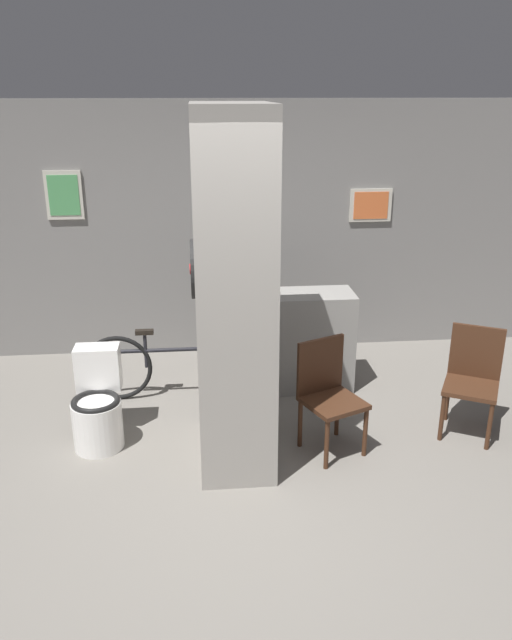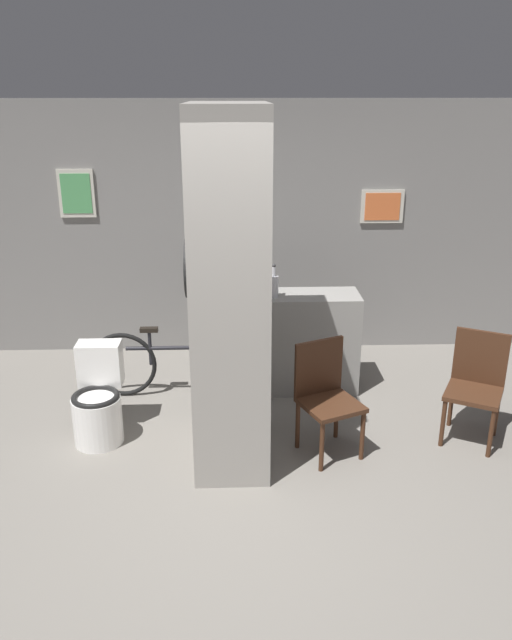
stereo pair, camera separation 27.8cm
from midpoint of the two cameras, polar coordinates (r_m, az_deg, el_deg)
The scene contains 10 objects.
ground_plane at distance 4.62m, azimuth 0.38°, elevation -15.09°, with size 14.00×14.00×0.00m, color slate.
wall_back at distance 6.54m, azimuth -0.58°, elevation 8.19°, with size 8.00×0.09×2.60m.
pillar_center at distance 4.47m, azimuth -0.61°, elevation 2.39°, with size 0.57×0.98×2.60m.
counter_shelf at distance 5.83m, azimuth 4.22°, elevation -2.03°, with size 1.31×0.44×0.93m.
toilet at distance 5.17m, azimuth -12.74°, elevation -7.38°, with size 0.39×0.55×0.76m.
chair_near_pillar at distance 4.86m, azimuth 8.03°, elevation -6.68°, with size 0.55×0.55×0.88m.
chair_by_doorway at distance 5.33m, azimuth 20.89°, elevation -5.37°, with size 0.56×0.56×0.88m.
bicycle at distance 5.75m, azimuth -5.60°, elevation -3.90°, with size 1.67×0.42×0.67m.
bottle_tall at distance 5.54m, azimuth 3.06°, elevation 3.19°, with size 0.09×0.09×0.31m.
bottle_short at distance 5.68m, azimuth 1.70°, elevation 3.36°, with size 0.08×0.08×0.24m.
Camera 2 is at (-0.03, -3.77, 2.68)m, focal length 35.00 mm.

